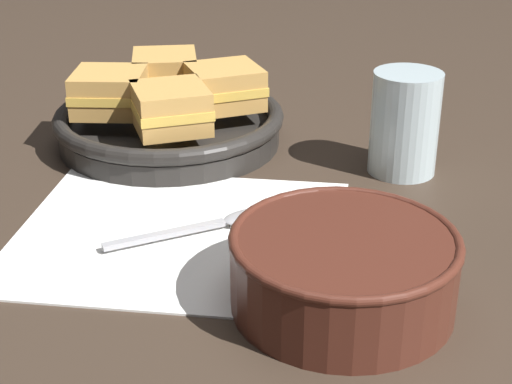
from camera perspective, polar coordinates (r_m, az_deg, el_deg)
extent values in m
plane|color=#382B21|center=(0.71, -2.10, -2.80)|extent=(4.00, 4.00, 0.00)
cube|color=white|center=(0.71, -5.50, -2.97)|extent=(0.31, 0.27, 0.00)
cylinder|color=#4C2319|center=(0.60, 6.37, -5.78)|extent=(0.17, 0.17, 0.06)
cylinder|color=orange|center=(0.59, 6.44, -4.37)|extent=(0.15, 0.15, 0.01)
torus|color=#4C2319|center=(0.58, 6.50, -3.43)|extent=(0.17, 0.17, 0.01)
cube|color=#9E9EA3|center=(0.69, -6.63, -3.08)|extent=(0.09, 0.07, 0.01)
ellipsoid|color=#9E9EA3|center=(0.72, -0.41, -1.79)|extent=(0.06, 0.05, 0.01)
cylinder|color=black|center=(0.91, -6.27, 4.26)|extent=(0.25, 0.25, 0.02)
torus|color=black|center=(0.90, -6.34, 5.50)|extent=(0.26, 0.26, 0.02)
cube|color=#C18E47|center=(0.89, -10.53, 6.32)|extent=(0.09, 0.09, 0.02)
cube|color=gold|center=(0.89, -10.60, 7.17)|extent=(0.09, 0.09, 0.01)
cube|color=#C18E47|center=(0.88, -10.67, 8.03)|extent=(0.09, 0.09, 0.02)
cube|color=#C18E47|center=(0.83, -6.17, 5.18)|extent=(0.10, 0.10, 0.02)
cube|color=gold|center=(0.83, -6.22, 6.09)|extent=(0.10, 0.11, 0.01)
cube|color=#C18E47|center=(0.82, -6.26, 7.00)|extent=(0.10, 0.10, 0.02)
cube|color=#C18E47|center=(0.90, -2.28, 6.82)|extent=(0.10, 0.10, 0.02)
cube|color=gold|center=(0.89, -2.29, 7.67)|extent=(0.11, 0.11, 0.01)
cube|color=#C18E47|center=(0.89, -2.31, 8.53)|extent=(0.10, 0.10, 0.02)
cube|color=#C18E47|center=(0.95, -6.59, 7.82)|extent=(0.09, 0.10, 0.02)
cube|color=gold|center=(0.95, -6.63, 8.62)|extent=(0.10, 0.10, 0.01)
cube|color=#C18E47|center=(0.95, -6.67, 9.44)|extent=(0.09, 0.10, 0.02)
cylinder|color=silver|center=(0.83, 10.76, 4.95)|extent=(0.07, 0.07, 0.11)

